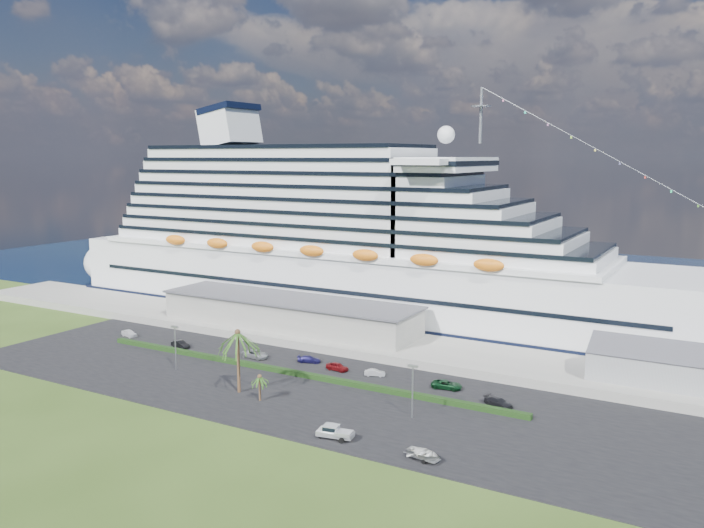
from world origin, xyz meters
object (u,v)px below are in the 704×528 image
Objects in this scene: cruise_ship at (355,248)px; parked_car_3 at (309,359)px; pickup_truck at (335,432)px; boat_trailer at (424,453)px.

cruise_ship is 43.01× the size of parked_car_3.
parked_car_3 is 0.80× the size of pickup_truck.
parked_car_3 is at bearing 128.79° from pickup_truck.
pickup_truck is at bearing -159.08° from parked_car_3.
boat_trailer is (49.07, -68.86, -15.54)m from cruise_ship.
parked_car_3 is 0.79× the size of boat_trailer.
boat_trailer is at bearing -54.53° from cruise_ship.
pickup_truck reaches higher than boat_trailer.
pickup_truck is 13.75m from boat_trailer.
boat_trailer is (36.48, -28.68, 0.39)m from parked_car_3.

